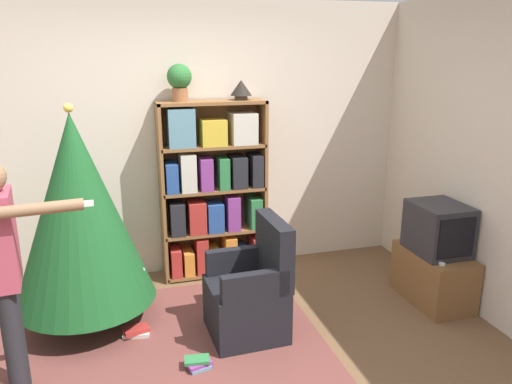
{
  "coord_description": "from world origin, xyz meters",
  "views": [
    {
      "loc": [
        -0.52,
        -2.85,
        2.14
      ],
      "look_at": [
        0.53,
        0.83,
        1.05
      ],
      "focal_mm": 35.0,
      "sensor_mm": 36.0,
      "label": 1
    }
  ],
  "objects": [
    {
      "name": "armchair",
      "position": [
        0.4,
        0.51,
        0.32
      ],
      "size": [
        0.59,
        0.58,
        0.92
      ],
      "rotation": [
        0.0,
        0.0,
        -1.53
      ],
      "color": "black",
      "rests_on": "ground_plane"
    },
    {
      "name": "bookshelf",
      "position": [
        0.34,
        1.66,
        0.84
      ],
      "size": [
        1.0,
        0.31,
        1.7
      ],
      "color": "brown",
      "rests_on": "ground_plane"
    },
    {
      "name": "book_pile_near_tree",
      "position": [
        -0.47,
        0.7,
        0.03
      ],
      "size": [
        0.22,
        0.15,
        0.07
      ],
      "color": "beige",
      "rests_on": "ground_plane"
    },
    {
      "name": "christmas_tree",
      "position": [
        -0.83,
        1.0,
        0.96
      ],
      "size": [
        1.08,
        1.08,
        1.78
      ],
      "color": "#4C3323",
      "rests_on": "ground_plane"
    },
    {
      "name": "game_remote",
      "position": [
        1.95,
        0.35,
        0.47
      ],
      "size": [
        0.04,
        0.12,
        0.02
      ],
      "color": "white",
      "rests_on": "tv_stand"
    },
    {
      "name": "area_rug",
      "position": [
        -0.43,
        0.36,
        0.0
      ],
      "size": [
        2.68,
        2.17,
        0.01
      ],
      "color": "brown",
      "rests_on": "ground_plane"
    },
    {
      "name": "television",
      "position": [
        2.08,
        0.57,
        0.68
      ],
      "size": [
        0.41,
        0.49,
        0.43
      ],
      "color": "#28282D",
      "rests_on": "tv_stand"
    },
    {
      "name": "book_pile_by_chair",
      "position": [
        -0.08,
        0.16,
        0.04
      ],
      "size": [
        0.2,
        0.16,
        0.08
      ],
      "color": "#5B899E",
      "rests_on": "ground_plane"
    },
    {
      "name": "ground_plane",
      "position": [
        0.0,
        0.0,
        0.0
      ],
      "size": [
        14.0,
        14.0,
        0.0
      ],
      "primitive_type": "plane",
      "color": "brown"
    },
    {
      "name": "table_lamp",
      "position": [
        0.63,
        1.67,
        1.8
      ],
      "size": [
        0.2,
        0.2,
        0.18
      ],
      "color": "#473828",
      "rests_on": "bookshelf"
    },
    {
      "name": "potted_plant",
      "position": [
        0.07,
        1.67,
        1.89
      ],
      "size": [
        0.22,
        0.22,
        0.33
      ],
      "color": "#935B38",
      "rests_on": "bookshelf"
    },
    {
      "name": "wall_back",
      "position": [
        0.0,
        1.89,
        1.3
      ],
      "size": [
        8.0,
        0.1,
        2.6
      ],
      "color": "beige",
      "rests_on": "ground_plane"
    },
    {
      "name": "standing_person",
      "position": [
        -1.21,
        0.21,
        0.91
      ],
      "size": [
        0.66,
        0.47,
        1.54
      ],
      "rotation": [
        0.0,
        0.0,
        -1.46
      ],
      "color": "#232328",
      "rests_on": "ground_plane"
    },
    {
      "name": "tv_stand",
      "position": [
        2.08,
        0.57,
        0.23
      ],
      "size": [
        0.42,
        0.72,
        0.46
      ],
      "color": "brown",
      "rests_on": "ground_plane"
    }
  ]
}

